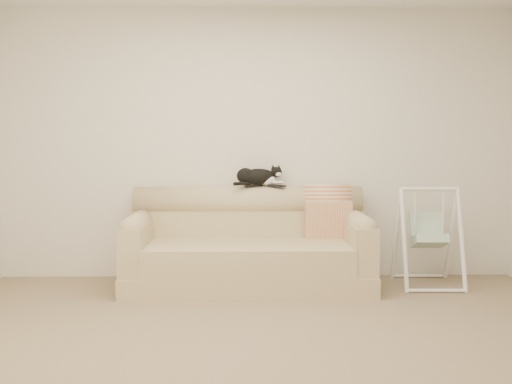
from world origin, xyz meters
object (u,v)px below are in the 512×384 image
(remote_a, at_px, (253,185))
(baby_swing, at_px, (428,236))
(sofa, at_px, (248,248))
(remote_b, at_px, (277,186))
(tuxedo_cat, at_px, (258,176))

(remote_a, bearing_deg, baby_swing, -8.73)
(sofa, bearing_deg, remote_b, 36.87)
(sofa, relative_size, tuxedo_cat, 4.47)
(sofa, distance_m, tuxedo_cat, 0.69)
(sofa, relative_size, baby_swing, 2.39)
(sofa, distance_m, baby_swing, 1.66)
(sofa, xyz_separation_m, tuxedo_cat, (0.10, 0.24, 0.64))
(tuxedo_cat, bearing_deg, remote_b, -10.88)
(remote_b, height_order, baby_swing, remote_b)
(remote_a, xyz_separation_m, tuxedo_cat, (0.05, -0.00, 0.09))
(sofa, xyz_separation_m, baby_swing, (1.66, -0.01, 0.11))
(remote_a, distance_m, tuxedo_cat, 0.10)
(remote_a, xyz_separation_m, remote_b, (0.22, -0.04, -0.00))
(sofa, height_order, remote_a, remote_a)
(tuxedo_cat, bearing_deg, sofa, -111.90)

